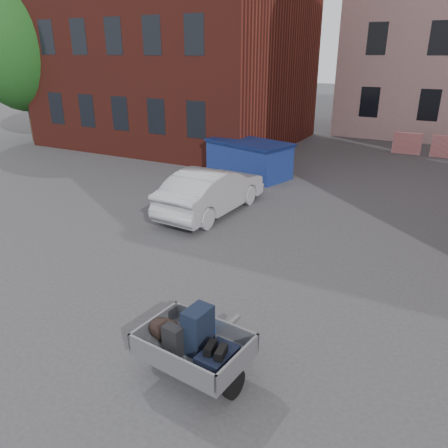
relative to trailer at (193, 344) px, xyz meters
The scene contains 8 objects.
ground 3.44m from the trailer, 118.59° to the left, with size 120.00×120.00×0.00m, color #38383A.
building_brick 20.22m from the trailer, 123.62° to the left, with size 12.00×10.00×14.00m, color #591E16.
far_building 33.20m from the trailer, 130.89° to the left, with size 6.00×6.00×8.00m, color maroon.
tree 21.78m from the trailer, 145.81° to the left, with size 5.28×5.28×8.30m.
barriers 18.15m from the trailer, 81.83° to the left, with size 4.70×0.18×1.00m.
trailer is the anchor object (origin of this frame).
dumpster 11.62m from the trailer, 110.95° to the left, with size 3.64×2.57×1.38m.
silver_car 7.31m from the trailer, 117.34° to the left, with size 1.46×4.19×1.38m, color #ABADB3.
Camera 1 is at (4.54, -7.48, 4.66)m, focal length 35.00 mm.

